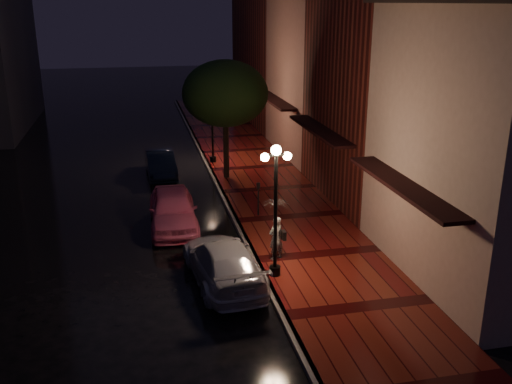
{
  "coord_description": "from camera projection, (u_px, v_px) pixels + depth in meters",
  "views": [
    {
      "loc": [
        -3.77,
        -21.11,
        8.55
      ],
      "look_at": [
        0.75,
        -0.28,
        1.4
      ],
      "focal_mm": 40.0,
      "sensor_mm": 36.0,
      "label": 1
    }
  ],
  "objects": [
    {
      "name": "ground",
      "position": [
        236.0,
        224.0,
        23.03
      ],
      "size": [
        120.0,
        120.0,
        0.0
      ],
      "primitive_type": "plane",
      "color": "black",
      "rests_on": "ground"
    },
    {
      "name": "streetlamp_far",
      "position": [
        212.0,
        118.0,
        30.62
      ],
      "size": [
        0.96,
        0.36,
        4.31
      ],
      "color": "black",
      "rests_on": "sidewalk"
    },
    {
      "name": "pink_car",
      "position": [
        173.0,
        209.0,
        22.41
      ],
      "size": [
        1.93,
        4.57,
        1.54
      ],
      "primitive_type": "imported",
      "rotation": [
        0.0,
        0.0,
        -0.02
      ],
      "color": "#DB5A83",
      "rests_on": "ground"
    },
    {
      "name": "woman_with_umbrella",
      "position": [
        276.0,
        220.0,
        19.11
      ],
      "size": [
        0.9,
        0.91,
        2.16
      ],
      "rotation": [
        0.0,
        0.0,
        3.55
      ],
      "color": "silver",
      "rests_on": "sidewalk"
    },
    {
      "name": "silver_car",
      "position": [
        224.0,
        262.0,
        18.05
      ],
      "size": [
        2.39,
        5.0,
        1.4
      ],
      "primitive_type": "imported",
      "rotation": [
        0.0,
        0.0,
        3.23
      ],
      "color": "#B6B5BE",
      "rests_on": "ground"
    },
    {
      "name": "navy_car",
      "position": [
        161.0,
        164.0,
        29.12
      ],
      "size": [
        1.53,
        4.0,
        1.3
      ],
      "primitive_type": "imported",
      "rotation": [
        0.0,
        0.0,
        0.04
      ],
      "color": "black",
      "rests_on": "ground"
    },
    {
      "name": "storefront_mid",
      "position": [
        386.0,
        76.0,
        24.55
      ],
      "size": [
        5.0,
        8.0,
        11.0
      ],
      "primitive_type": "cube",
      "color": "#511914",
      "rests_on": "ground"
    },
    {
      "name": "curb",
      "position": [
        236.0,
        222.0,
        23.01
      ],
      "size": [
        0.25,
        60.0,
        0.15
      ],
      "primitive_type": "cube",
      "color": "#595451",
      "rests_on": "ground"
    },
    {
      "name": "street_tree",
      "position": [
        225.0,
        96.0,
        27.36
      ],
      "size": [
        4.16,
        4.16,
        5.8
      ],
      "color": "black",
      "rests_on": "sidewalk"
    },
    {
      "name": "parking_meter",
      "position": [
        258.0,
        196.0,
        23.3
      ],
      "size": [
        0.14,
        0.12,
        1.4
      ],
      "rotation": [
        0.0,
        0.0,
        0.19
      ],
      "color": "black",
      "rests_on": "sidewalk"
    },
    {
      "name": "streetlamp_near",
      "position": [
        276.0,
        203.0,
        17.65
      ],
      "size": [
        0.96,
        0.36,
        4.31
      ],
      "color": "black",
      "rests_on": "sidewalk"
    },
    {
      "name": "storefront_extra",
      "position": [
        281.0,
        53.0,
        41.38
      ],
      "size": [
        5.0,
        12.0,
        10.0
      ],
      "primitive_type": "cube",
      "color": "#511914",
      "rests_on": "ground"
    },
    {
      "name": "sidewalk",
      "position": [
        290.0,
        218.0,
        23.46
      ],
      "size": [
        4.5,
        60.0,
        0.15
      ],
      "primitive_type": "cube",
      "color": "#4E0E0E",
      "rests_on": "ground"
    },
    {
      "name": "storefront_near",
      "position": [
        493.0,
        148.0,
        17.53
      ],
      "size": [
        5.0,
        8.0,
        8.5
      ],
      "primitive_type": "cube",
      "color": "gray",
      "rests_on": "ground"
    },
    {
      "name": "storefront_far",
      "position": [
        325.0,
        76.0,
        32.28
      ],
      "size": [
        5.0,
        8.0,
        9.0
      ],
      "primitive_type": "cube",
      "color": "#8C5951",
      "rests_on": "ground"
    }
  ]
}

